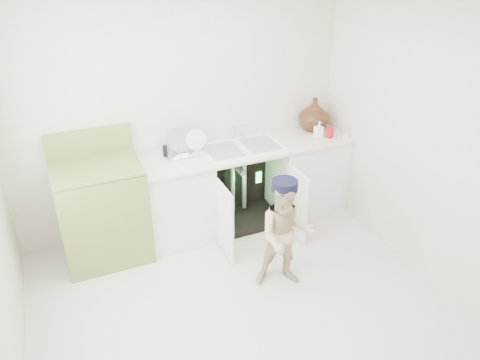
# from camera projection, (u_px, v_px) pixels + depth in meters

# --- Properties ---
(ground) EXTENTS (3.50, 3.50, 0.00)m
(ground) POSITION_uv_depth(u_px,v_px,m) (239.00, 303.00, 4.13)
(ground) COLOR beige
(ground) RESTS_ON ground
(room_shell) EXTENTS (6.00, 5.50, 1.26)m
(room_shell) POSITION_uv_depth(u_px,v_px,m) (239.00, 179.00, 3.53)
(room_shell) COLOR beige
(room_shell) RESTS_ON ground
(counter_run) EXTENTS (2.44, 1.02, 1.27)m
(counter_run) POSITION_uv_depth(u_px,v_px,m) (245.00, 182.00, 5.09)
(counter_run) COLOR silver
(counter_run) RESTS_ON ground
(avocado_stove) EXTENTS (0.81, 0.65, 1.25)m
(avocado_stove) POSITION_uv_depth(u_px,v_px,m) (103.00, 211.00, 4.51)
(avocado_stove) COLOR olive
(avocado_stove) RESTS_ON ground
(repair_worker) EXTENTS (0.62, 1.04, 1.07)m
(repair_worker) POSITION_uv_depth(u_px,v_px,m) (286.00, 234.00, 4.13)
(repair_worker) COLOR tan
(repair_worker) RESTS_ON ground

